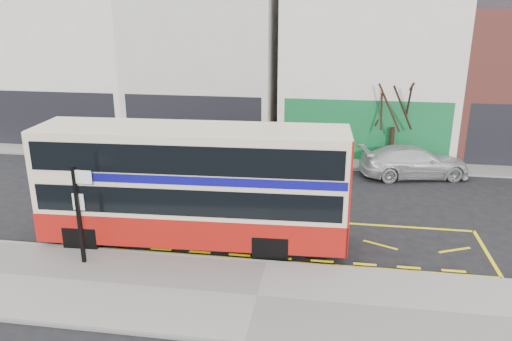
% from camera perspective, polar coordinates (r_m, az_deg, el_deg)
% --- Properties ---
extents(ground, '(120.00, 120.00, 0.00)m').
position_cam_1_polar(ground, '(16.08, 1.40, -10.17)').
color(ground, black).
rests_on(ground, ground).
extents(pavement, '(40.00, 4.00, 0.15)m').
position_cam_1_polar(pavement, '(14.08, 0.14, -14.34)').
color(pavement, gray).
rests_on(pavement, ground).
extents(kerb, '(40.00, 0.15, 0.15)m').
position_cam_1_polar(kerb, '(15.72, 1.22, -10.58)').
color(kerb, gray).
rests_on(kerb, ground).
extents(far_pavement, '(50.00, 3.00, 0.15)m').
position_cam_1_polar(far_pavement, '(26.20, 4.55, 1.47)').
color(far_pavement, gray).
rests_on(far_pavement, ground).
extents(road_markings, '(14.00, 3.40, 0.01)m').
position_cam_1_polar(road_markings, '(17.49, 2.10, -7.67)').
color(road_markings, '#FFE80D').
rests_on(road_markings, ground).
extents(terrace_far_left, '(8.00, 8.01, 10.80)m').
position_cam_1_polar(terrace_far_left, '(32.90, -19.35, 12.43)').
color(terrace_far_left, white).
rests_on(terrace_far_left, ground).
extents(terrace_left, '(8.00, 8.01, 11.80)m').
position_cam_1_polar(terrace_left, '(29.99, -5.40, 13.82)').
color(terrace_left, silver).
rests_on(terrace_left, ground).
extents(terrace_green_shop, '(9.00, 8.01, 11.30)m').
position_cam_1_polar(terrace_green_shop, '(29.16, 12.49, 12.85)').
color(terrace_green_shop, white).
rests_on(terrace_green_shop, ground).
extents(double_decker_bus, '(10.14, 2.73, 4.01)m').
position_cam_1_polar(double_decker_bus, '(16.44, -7.10, -1.57)').
color(double_decker_bus, beige).
rests_on(double_decker_bus, ground).
extents(bus_stop_post, '(0.77, 0.14, 3.10)m').
position_cam_1_polar(bus_stop_post, '(15.74, -19.50, -3.86)').
color(bus_stop_post, black).
rests_on(bus_stop_post, pavement).
extents(car_silver, '(4.53, 2.85, 1.44)m').
position_cam_1_polar(car_silver, '(25.49, -10.67, 2.23)').
color(car_silver, silver).
rests_on(car_silver, ground).
extents(car_grey, '(3.93, 2.01, 1.23)m').
position_cam_1_polar(car_grey, '(24.08, 4.36, 1.29)').
color(car_grey, '#414549').
rests_on(car_grey, ground).
extents(car_white, '(5.33, 3.04, 1.46)m').
position_cam_1_polar(car_white, '(24.41, 17.62, 0.96)').
color(car_white, beige).
rests_on(car_white, ground).
extents(street_tree_left, '(2.90, 2.90, 6.27)m').
position_cam_1_polar(street_tree_left, '(32.56, -26.62, 10.51)').
color(street_tree_left, black).
rests_on(street_tree_left, ground).
extents(street_tree_right, '(2.45, 2.45, 5.28)m').
position_cam_1_polar(street_tree_right, '(25.24, 15.69, 8.42)').
color(street_tree_right, black).
rests_on(street_tree_right, ground).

